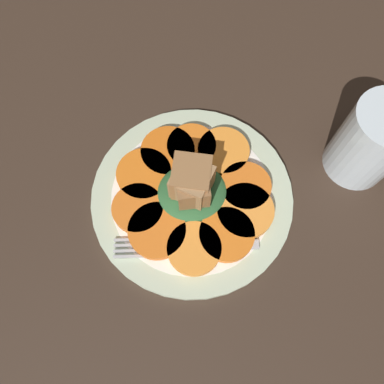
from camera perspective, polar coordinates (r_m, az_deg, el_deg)
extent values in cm
cube|color=#38281E|center=(48.97, 0.00, -1.33)|extent=(120.00, 120.00, 2.00)
cylinder|color=beige|center=(47.56, 0.00, -0.70)|extent=(25.48, 25.48, 1.00)
cylinder|color=white|center=(47.52, 0.00, -0.68)|extent=(20.38, 20.38, 1.00)
cylinder|color=orange|center=(45.12, -5.33, -5.88)|extent=(6.97, 6.97, 1.19)
cylinder|color=orange|center=(44.40, 0.33, -8.61)|extent=(6.43, 6.43, 1.19)
cylinder|color=orange|center=(44.99, 5.30, -6.47)|extent=(6.63, 6.63, 1.19)
cylinder|color=orange|center=(46.12, 8.11, -2.86)|extent=(6.98, 6.98, 1.19)
cylinder|color=orange|center=(47.40, 8.02, 1.30)|extent=(6.42, 6.42, 1.19)
cylinder|color=orange|center=(49.03, 4.80, 6.18)|extent=(6.72, 6.72, 1.19)
cylinder|color=orange|center=(49.18, -0.08, 6.90)|extent=(6.41, 6.41, 1.19)
cylinder|color=orange|center=(48.95, -3.69, 6.16)|extent=(7.01, 7.01, 1.19)
cylinder|color=orange|center=(47.82, -7.29, 2.68)|extent=(6.99, 6.99, 1.19)
cylinder|color=orange|center=(46.23, -8.24, -2.51)|extent=(6.31, 6.31, 1.19)
ellipsoid|color=#2D6033|center=(46.10, 0.00, -0.01)|extent=(8.71, 7.84, 1.94)
cube|color=#9E754C|center=(43.26, 0.01, 1.49)|extent=(5.79, 5.79, 4.20)
cube|color=brown|center=(43.26, 0.55, 0.55)|extent=(3.71, 3.71, 3.67)
cube|color=olive|center=(43.37, -0.57, 2.11)|extent=(5.38, 5.38, 4.37)
cube|color=#B2B2B7|center=(44.93, 2.93, -8.18)|extent=(11.45, 2.29, 0.40)
cube|color=#B2B2B7|center=(45.02, -5.30, -8.39)|extent=(1.62, 2.44, 0.40)
cube|color=#B2B2B7|center=(45.15, -9.08, -9.66)|extent=(4.50, 0.78, 0.40)
cube|color=#B2B2B7|center=(45.29, -9.05, -8.84)|extent=(4.50, 0.78, 0.40)
cube|color=#B2B2B7|center=(45.44, -9.03, -8.01)|extent=(4.50, 0.78, 0.40)
cube|color=#B2B2B7|center=(45.60, -9.01, -7.20)|extent=(4.50, 0.78, 0.40)
cylinder|color=silver|center=(49.98, 25.66, 6.87)|extent=(8.12, 8.12, 11.06)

